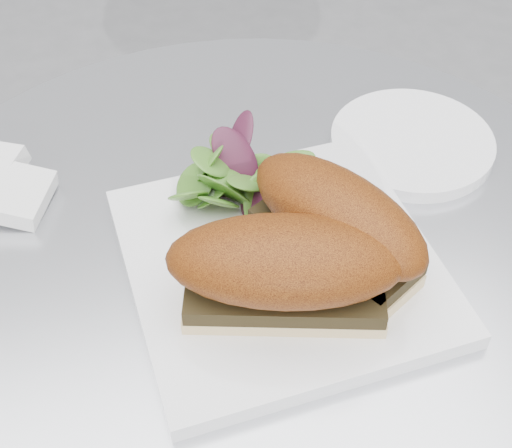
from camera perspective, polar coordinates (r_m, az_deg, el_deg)
The scene contains 6 objects.
table at distance 0.81m, azimuth 0.03°, elevation -14.43°, with size 0.70×0.70×0.73m.
plate at distance 0.59m, azimuth 2.00°, elevation -3.19°, with size 0.25×0.25×0.02m, color white.
sandwich_left at distance 0.52m, azimuth 2.35°, elevation -3.60°, with size 0.19×0.12×0.08m.
sandwich_right at distance 0.56m, azimuth 6.50°, elevation 0.19°, with size 0.15×0.18×0.08m.
salad at distance 0.61m, azimuth -2.27°, elevation 3.45°, with size 0.11×0.11×0.05m, color #538D2E, non-canonical shape.
saucer at distance 0.72m, azimuth 12.36°, elevation 6.41°, with size 0.16×0.16×0.01m, color white.
Camera 1 is at (-0.09, -0.38, 1.19)m, focal length 50.00 mm.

